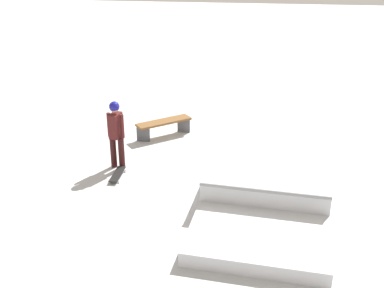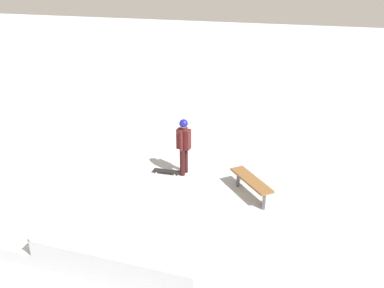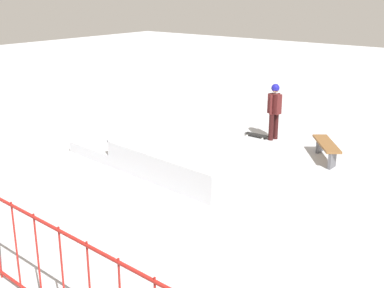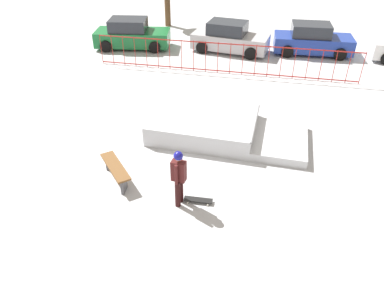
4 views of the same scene
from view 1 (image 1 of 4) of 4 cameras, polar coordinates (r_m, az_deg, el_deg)
name	(u,v)px [view 1 (image 1 of 4)]	position (r m, az deg, el deg)	size (l,w,h in m)	color
ground_plane	(248,184)	(11.32, 6.70, -4.74)	(60.00, 60.00, 0.00)	#B7BABF
skate_ramp	(268,177)	(11.00, 9.01, -3.93)	(5.63, 3.11, 0.74)	silver
skater	(116,130)	(11.74, -9.00, 1.67)	(0.41, 0.43, 1.73)	black
skateboard	(117,174)	(11.65, -8.82, -3.55)	(0.80, 0.27, 0.09)	black
park_bench	(164,125)	(13.67, -3.35, 2.29)	(1.30, 1.51, 0.48)	brown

